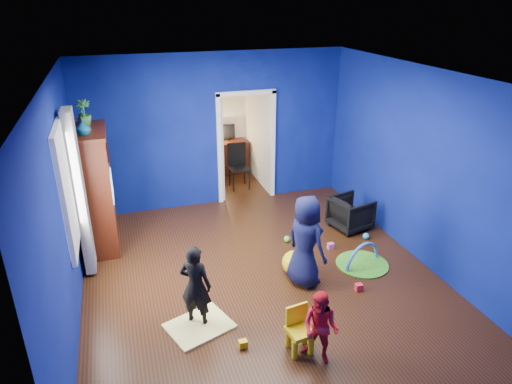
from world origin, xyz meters
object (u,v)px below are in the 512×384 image
object	(u,v)px
crt_tv	(96,187)
kid_chair	(300,333)
child_black	(196,286)
folding_chair	(239,168)
tv_armoire	(94,190)
toddler_red	(320,328)
hopper_ball	(294,263)
child_navy	(306,241)
play_mat	(362,264)
study_desk	(228,157)
armchair	(351,213)
vase	(83,128)

from	to	relation	value
crt_tv	kid_chair	world-z (taller)	crt_tv
child_black	folding_chair	world-z (taller)	child_black
crt_tv	folding_chair	distance (m)	3.28
tv_armoire	crt_tv	world-z (taller)	tv_armoire
toddler_red	hopper_ball	bearing A→B (deg)	126.11
child_navy	crt_tv	distance (m)	3.40
play_mat	child_black	bearing A→B (deg)	-168.09
child_navy	play_mat	world-z (taller)	child_navy
study_desk	child_black	bearing A→B (deg)	-108.46
armchair	study_desk	size ratio (longest dim) A/B	0.72
crt_tv	play_mat	bearing A→B (deg)	-26.17
vase	study_desk	xyz separation A→B (m)	(2.82, 2.90, -1.69)
vase	crt_tv	xyz separation A→B (m)	(0.04, 0.30, -1.05)
child_black	hopper_ball	bearing A→B (deg)	-125.03
hopper_ball	crt_tv	bearing A→B (deg)	146.77
toddler_red	hopper_ball	distance (m)	1.76
toddler_red	tv_armoire	size ratio (longest dim) A/B	0.45
vase	kid_chair	bearing A→B (deg)	-53.53
child_black	kid_chair	world-z (taller)	child_black
child_navy	vase	world-z (taller)	vase
toddler_red	crt_tv	size ratio (longest dim) A/B	1.27
armchair	tv_armoire	bearing A→B (deg)	67.01
tv_armoire	hopper_ball	size ratio (longest dim) A/B	5.33
vase	play_mat	xyz separation A→B (m)	(3.80, -1.55, -2.06)
armchair	hopper_ball	distance (m)	1.82
crt_tv	folding_chair	size ratio (longest dim) A/B	0.76
vase	study_desk	bearing A→B (deg)	45.85
armchair	child_navy	distance (m)	1.98
toddler_red	study_desk	world-z (taller)	toddler_red
crt_tv	kid_chair	bearing A→B (deg)	-56.63
play_mat	hopper_ball	bearing A→B (deg)	175.00
toddler_red	crt_tv	distance (m)	4.19
vase	study_desk	distance (m)	4.39
vase	play_mat	distance (m)	4.59
folding_chair	toddler_red	bearing A→B (deg)	-95.44
hopper_ball	kid_chair	xyz separation A→B (m)	(-0.53, -1.50, 0.07)
tv_armoire	child_navy	bearing A→B (deg)	-35.91
child_black	kid_chair	distance (m)	1.37
tv_armoire	kid_chair	world-z (taller)	tv_armoire
armchair	folding_chair	distance (m)	2.73
tv_armoire	play_mat	distance (m)	4.34
child_navy	kid_chair	distance (m)	1.44
child_black	hopper_ball	distance (m)	1.74
toddler_red	study_desk	bearing A→B (deg)	134.27
vase	hopper_ball	xyz separation A→B (m)	(2.72, -1.45, -1.89)
crt_tv	folding_chair	bearing A→B (deg)	30.61
toddler_red	tv_armoire	world-z (taller)	tv_armoire
toddler_red	folding_chair	bearing A→B (deg)	133.41
toddler_red	child_black	bearing A→B (deg)	-172.49
tv_armoire	kid_chair	distance (m)	3.99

